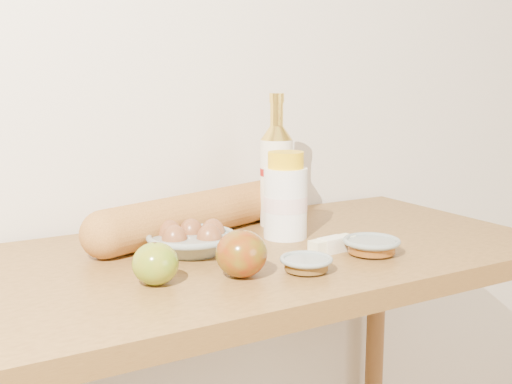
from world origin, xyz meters
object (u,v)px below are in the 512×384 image
cream_bottle (285,198)px  baguette (196,214)px  egg_bowl (192,240)px  table (248,311)px  bourbon_bottle (276,173)px

cream_bottle → baguette: cream_bottle is taller
cream_bottle → egg_bowl: bearing=177.8°
table → egg_bowl: egg_bowl is taller
table → cream_bottle: (0.12, 0.05, 0.21)m
table → baguette: baguette is taller
table → bourbon_bottle: bourbon_bottle is taller
table → bourbon_bottle: (0.16, 0.15, 0.24)m
table → bourbon_bottle: 0.33m
table → baguette: 0.23m
cream_bottle → egg_bowl: 0.23m
egg_bowl → baguette: (0.06, 0.12, 0.02)m
table → cream_bottle: 0.24m
table → baguette: bearing=103.2°
egg_bowl → baguette: bearing=61.4°
egg_bowl → baguette: baguette is taller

